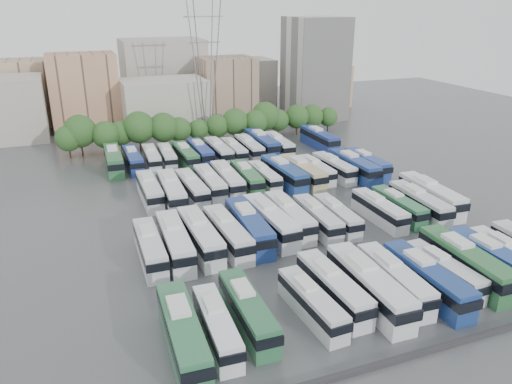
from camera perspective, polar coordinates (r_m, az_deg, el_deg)
name	(u,v)px	position (r m, az deg, el deg)	size (l,w,h in m)	color
ground	(287,215)	(74.39, 3.56, -2.61)	(220.00, 220.00, 0.00)	#424447
parapet	(437,348)	(50.28, 19.94, -16.43)	(56.00, 0.50, 0.50)	#2D2D30
tree_line	(199,125)	(110.24, -6.56, 7.62)	(64.11, 7.85, 8.46)	black
city_buildings	(150,89)	(137.13, -12.07, 11.39)	(102.00, 35.00, 20.00)	#9E998E
apartment_tower	(315,69)	(136.28, 6.75, 13.82)	(14.00, 14.00, 26.00)	silver
electricity_pylon	(205,54)	(116.50, -5.85, 15.45)	(9.00, 6.91, 33.83)	slate
bus_r0_s0	(183,333)	(46.82, -8.38, -15.66)	(3.33, 13.04, 4.06)	#2D6B44
bus_r0_s1	(217,326)	(47.91, -4.51, -15.00)	(2.80, 10.91, 3.40)	white
bus_r0_s2	(248,310)	(49.51, -0.96, -13.38)	(2.77, 11.83, 3.70)	#2A643E
bus_r0_s4	(312,303)	(51.12, 6.40, -12.50)	(2.89, 10.92, 3.40)	silver
bus_r0_s5	(333,288)	(53.47, 8.81, -10.75)	(2.93, 12.10, 3.78)	silver
bus_r0_s6	(369,285)	(54.06, 12.75, -10.36)	(3.31, 13.72, 4.28)	silver
bus_r0_s7	(394,279)	(56.31, 15.50, -9.56)	(3.20, 12.18, 3.79)	silver
bus_r0_s8	(427,279)	(57.15, 18.93, -9.36)	(2.87, 12.83, 4.02)	navy
bus_r0_s9	(443,271)	(59.91, 20.62, -8.43)	(2.87, 11.07, 3.45)	silver
bus_r0_s10	(465,262)	(61.79, 22.79, -7.39)	(3.41, 13.71, 4.27)	#2B6537
bus_r0_s11	(494,261)	(63.72, 25.54, -7.11)	(3.00, 12.75, 3.98)	navy
bus_r0_s12	(508,254)	(66.67, 26.84, -6.37)	(2.45, 10.87, 3.41)	silver
bus_r1_s0	(150,248)	(62.04, -12.02, -6.23)	(2.87, 12.10, 3.78)	silver
bus_r1_s1	(175,242)	(62.61, -9.25, -5.61)	(3.32, 13.14, 4.09)	silver
bus_r1_s2	(200,236)	(63.61, -6.39, -5.00)	(3.09, 13.14, 4.11)	silver
bus_r1_s3	(227,233)	(64.14, -3.28, -4.73)	(3.15, 12.74, 3.97)	silver
bus_r1_s4	(249,226)	(65.65, -0.82, -3.94)	(3.46, 13.56, 4.22)	navy
bus_r1_s5	(270,221)	(67.36, 1.63, -3.30)	(3.40, 13.37, 4.16)	white
bus_r1_s6	(289,216)	(69.14, 3.83, -2.77)	(2.97, 12.62, 3.95)	silver
bus_r1_s7	(317,218)	(69.31, 7.00, -2.97)	(2.87, 11.66, 3.64)	silver
bus_r1_s8	(337,216)	(70.70, 9.21, -2.67)	(2.79, 11.09, 3.46)	silver
bus_r1_s10	(379,210)	(73.70, 13.91, -1.99)	(2.53, 11.34, 3.55)	silver
bus_r1_s11	(398,206)	(75.85, 15.96, -1.55)	(2.43, 11.10, 3.48)	#2F6D46
bus_r1_s12	(419,203)	(77.27, 18.16, -1.21)	(3.16, 12.51, 3.90)	silver
bus_r1_s13	(431,195)	(80.50, 19.35, -0.34)	(3.57, 13.61, 4.23)	silver
bus_r2_s1	(150,190)	(80.21, -12.05, 0.19)	(2.80, 12.20, 3.82)	silver
bus_r2_s2	(171,191)	(78.98, -9.64, 0.12)	(3.38, 13.08, 4.07)	silver
bus_r2_s3	(192,188)	(80.11, -7.34, 0.45)	(3.05, 12.17, 3.79)	silver
bus_r2_s4	(210,183)	(81.99, -5.30, 1.03)	(2.68, 12.11, 3.80)	silver
bus_r2_s5	(227,179)	(83.20, -3.30, 1.44)	(3.10, 12.61, 3.93)	silver
bus_r2_s6	(247,178)	(84.25, -1.07, 1.66)	(3.16, 12.10, 3.76)	#2F6E3C
bus_r2_s7	(264,176)	(85.35, 0.94, 1.79)	(2.44, 10.81, 3.39)	silver
bus_r2_s8	(284,173)	(85.81, 3.21, 2.15)	(3.54, 13.47, 4.19)	navy
bus_r2_s9	(302,172)	(86.76, 5.29, 2.27)	(3.41, 13.15, 4.09)	tan
bus_r2_s10	(316,170)	(89.15, 6.87, 2.52)	(2.42, 11.06, 3.47)	silver
bus_r2_s11	(334,167)	(90.63, 8.90, 2.78)	(3.07, 11.76, 3.66)	silver
bus_r2_s12	(354,166)	(91.03, 11.12, 2.89)	(3.14, 13.38, 4.18)	navy
bus_r2_s13	(367,164)	(93.80, 12.58, 3.20)	(2.70, 12.07, 3.78)	navy
bus_r3_s0	(114,160)	(96.86, -15.97, 3.55)	(3.28, 13.22, 4.12)	#2B6439
bus_r3_s1	(133,159)	(97.01, -13.89, 3.64)	(2.59, 11.68, 3.66)	navy
bus_r3_s2	(152,158)	(97.52, -11.84, 3.85)	(2.90, 11.27, 3.51)	silver
bus_r3_s3	(167,156)	(98.04, -10.11, 4.03)	(2.92, 10.92, 3.39)	silver
bus_r3_s4	(186,156)	(97.39, -8.05, 4.15)	(2.90, 11.98, 3.74)	#2D693A
bus_r3_s5	(200,152)	(98.98, -6.40, 4.52)	(2.67, 12.14, 3.81)	navy
bus_r3_s6	(219,151)	(99.30, -4.30, 4.66)	(2.74, 12.32, 3.86)	silver
bus_r3_s7	(234,150)	(100.38, -2.53, 4.77)	(2.57, 11.13, 3.48)	silver
bus_r3_s8	(249,148)	(101.48, -0.77, 5.07)	(3.00, 12.21, 3.81)	silver
bus_r3_s9	(262,143)	(103.91, 0.67, 5.59)	(3.02, 13.70, 4.29)	navy
bus_r3_s10	(278,145)	(103.79, 2.56, 5.42)	(3.04, 12.25, 3.82)	silver
bus_r3_s13	(319,139)	(108.79, 7.22, 6.08)	(2.96, 13.15, 4.12)	navy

